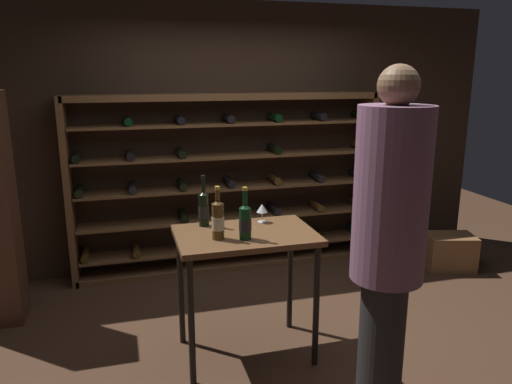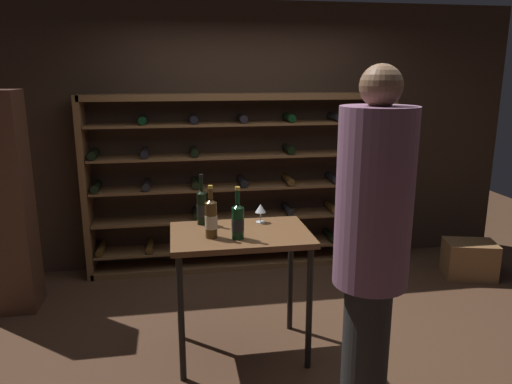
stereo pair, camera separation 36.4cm
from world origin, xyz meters
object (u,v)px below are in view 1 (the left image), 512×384
tasting_table (246,249)px  wine_crate (449,252)px  wine_rack (231,184)px  wine_glass_stemmed_right (262,209)px  wine_bottle_gold_foil (218,219)px  person_bystander_dark_jacket (388,234)px  wine_bottle_green_slim (204,208)px  wine_bottle_amber_reserve (245,221)px

tasting_table → wine_crate: (2.45, 0.96, -0.62)m
wine_rack → wine_glass_stemmed_right: size_ratio=22.59×
wine_crate → wine_glass_stemmed_right: bearing=-161.5°
wine_crate → wine_bottle_gold_foil: size_ratio=1.34×
person_bystander_dark_jacket → wine_crate: size_ratio=4.27×
wine_bottle_green_slim → wine_bottle_amber_reserve: bearing=-59.4°
wine_rack → wine_crate: bearing=-17.3°
tasting_table → wine_crate: size_ratio=2.00×
wine_bottle_gold_foil → wine_glass_stemmed_right: 0.48m
wine_rack → person_bystander_dark_jacket: size_ratio=1.54×
person_bystander_dark_jacket → wine_glass_stemmed_right: 1.14m
wine_rack → tasting_table: bearing=-99.2°
wine_bottle_amber_reserve → person_bystander_dark_jacket: bearing=-48.9°
wine_rack → wine_crate: wine_rack is taller
wine_rack → wine_bottle_gold_foil: wine_rack is taller
tasting_table → wine_glass_stemmed_right: bearing=48.6°
person_bystander_dark_jacket → wine_crate: 2.77m
wine_rack → wine_bottle_gold_foil: (-0.47, -1.72, 0.17)m
person_bystander_dark_jacket → wine_bottle_gold_foil: size_ratio=5.72×
wine_bottle_gold_foil → wine_bottle_amber_reserve: bearing=-17.1°
wine_rack → tasting_table: size_ratio=3.28×
wine_bottle_gold_foil → person_bystander_dark_jacket: bearing=-44.0°
wine_rack → wine_bottle_green_slim: 1.51m
tasting_table → person_bystander_dark_jacket: 1.09m
wine_crate → wine_bottle_gold_foil: (-2.66, -1.04, 0.88)m
tasting_table → wine_bottle_amber_reserve: wine_bottle_amber_reserve is taller
wine_bottle_green_slim → wine_bottle_amber_reserve: 0.42m
wine_bottle_gold_foil → wine_bottle_green_slim: bearing=97.7°
wine_crate → wine_bottle_green_slim: wine_bottle_green_slim is taller
wine_rack → tasting_table: (-0.27, -1.64, -0.09)m
wine_rack → person_bystander_dark_jacket: bearing=-82.5°
wine_rack → wine_bottle_gold_foil: bearing=-105.4°
wine_rack → wine_bottle_amber_reserve: (-0.30, -1.77, 0.16)m
person_bystander_dark_jacket → wine_crate: (1.86, 1.81, -0.96)m
person_bystander_dark_jacket → tasting_table: bearing=-63.7°
wine_crate → wine_bottle_amber_reserve: (-2.49, -1.09, 0.87)m
wine_bottle_amber_reserve → wine_rack: bearing=80.3°
person_bystander_dark_jacket → wine_bottle_amber_reserve: person_bystander_dark_jacket is taller
wine_bottle_amber_reserve → wine_bottle_gold_foil: 0.18m
wine_bottle_gold_foil → wine_crate: bearing=21.3°
wine_bottle_gold_foil → wine_glass_stemmed_right: (0.38, 0.28, -0.03)m
person_bystander_dark_jacket → wine_bottle_gold_foil: person_bystander_dark_jacket is taller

